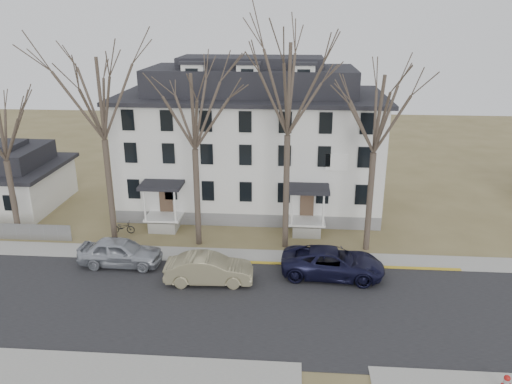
# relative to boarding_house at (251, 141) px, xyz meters

# --- Properties ---
(ground) EXTENTS (120.00, 120.00, 0.00)m
(ground) POSITION_rel_boarding_house_xyz_m (2.00, -17.95, -5.38)
(ground) COLOR olive
(ground) RESTS_ON ground
(main_road) EXTENTS (120.00, 10.00, 0.04)m
(main_road) POSITION_rel_boarding_house_xyz_m (2.00, -15.95, -5.38)
(main_road) COLOR #27272A
(main_road) RESTS_ON ground
(far_sidewalk) EXTENTS (120.00, 2.00, 0.08)m
(far_sidewalk) POSITION_rel_boarding_house_xyz_m (2.00, -9.95, -5.38)
(far_sidewalk) COLOR #A09F97
(far_sidewalk) RESTS_ON ground
(yellow_curb) EXTENTS (14.00, 0.25, 0.06)m
(yellow_curb) POSITION_rel_boarding_house_xyz_m (7.00, -10.85, -5.38)
(yellow_curb) COLOR gold
(yellow_curb) RESTS_ON ground
(boarding_house) EXTENTS (20.80, 12.36, 12.05)m
(boarding_house) POSITION_rel_boarding_house_xyz_m (0.00, 0.00, 0.00)
(boarding_house) COLOR slate
(boarding_house) RESTS_ON ground
(small_house) EXTENTS (8.70, 8.70, 5.00)m
(small_house) POSITION_rel_boarding_house_xyz_m (-20.00, -1.96, -3.13)
(small_house) COLOR silver
(small_house) RESTS_ON ground
(tree_far_left) EXTENTS (8.40, 8.40, 13.72)m
(tree_far_left) POSITION_rel_boarding_house_xyz_m (-9.00, -8.15, 4.96)
(tree_far_left) COLOR #473B31
(tree_far_left) RESTS_ON ground
(tree_mid_left) EXTENTS (7.80, 7.80, 12.74)m
(tree_mid_left) POSITION_rel_boarding_house_xyz_m (-3.00, -8.15, 4.22)
(tree_mid_left) COLOR #473B31
(tree_mid_left) RESTS_ON ground
(tree_center) EXTENTS (9.00, 9.00, 14.70)m
(tree_center) POSITION_rel_boarding_house_xyz_m (3.00, -8.15, 5.71)
(tree_center) COLOR #473B31
(tree_center) RESTS_ON ground
(tree_mid_right) EXTENTS (7.80, 7.80, 12.74)m
(tree_mid_right) POSITION_rel_boarding_house_xyz_m (8.50, -8.15, 4.22)
(tree_mid_right) COLOR #473B31
(tree_mid_right) RESTS_ON ground
(tree_bungalow) EXTENTS (6.60, 6.60, 10.78)m
(tree_bungalow) POSITION_rel_boarding_house_xyz_m (-16.00, -8.15, 2.74)
(tree_bungalow) COLOR #473B31
(tree_bungalow) RESTS_ON ground
(car_silver) EXTENTS (5.26, 2.17, 1.78)m
(car_silver) POSITION_rel_boarding_house_xyz_m (-7.33, -11.70, -4.49)
(car_silver) COLOR #A2A7B0
(car_silver) RESTS_ON ground
(car_tan) EXTENTS (5.27, 2.08, 1.71)m
(car_tan) POSITION_rel_boarding_house_xyz_m (-1.39, -13.45, -4.53)
(car_tan) COLOR gray
(car_tan) RESTS_ON ground
(car_navy) EXTENTS (6.38, 3.29, 1.72)m
(car_navy) POSITION_rel_boarding_house_xyz_m (5.95, -12.07, -4.52)
(car_navy) COLOR black
(car_navy) RESTS_ON ground
(bicycle_left) EXTENTS (1.75, 0.63, 0.92)m
(bicycle_left) POSITION_rel_boarding_house_xyz_m (-8.81, -6.92, -4.92)
(bicycle_left) COLOR black
(bicycle_left) RESTS_ON ground
(fire_hydrant) EXTENTS (0.38, 0.35, 0.91)m
(fire_hydrant) POSITION_rel_boarding_house_xyz_m (12.50, -21.67, -4.92)
(fire_hydrant) COLOR #B7B7BA
(fire_hydrant) RESTS_ON ground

